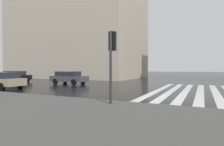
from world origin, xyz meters
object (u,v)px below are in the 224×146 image
(traffic_signal_post, at_px, (112,51))
(car_champagne, at_px, (2,80))
(car_black, at_px, (15,76))
(car_dark_grey, at_px, (69,77))

(traffic_signal_post, bearing_deg, car_champagne, 76.80)
(traffic_signal_post, relative_size, car_black, 0.78)
(car_champagne, distance_m, car_black, 9.42)
(car_dark_grey, height_order, car_champagne, same)
(car_dark_grey, xyz_separation_m, car_black, (0.00, 8.71, 0.00))
(car_dark_grey, relative_size, car_champagne, 1.00)
(traffic_signal_post, bearing_deg, car_dark_grey, 46.51)
(traffic_signal_post, xyz_separation_m, car_black, (9.23, 18.44, -1.72))
(car_dark_grey, distance_m, car_champagne, 6.77)
(car_dark_grey, bearing_deg, car_champagne, 163.72)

